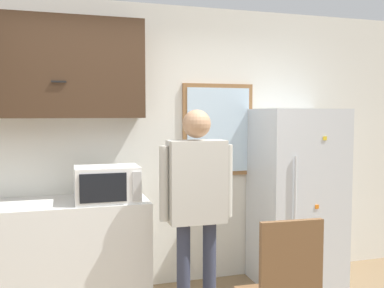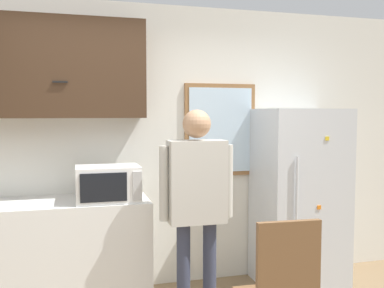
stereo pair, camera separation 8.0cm
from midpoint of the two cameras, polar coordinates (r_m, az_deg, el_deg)
name	(u,v)px [view 1 (the left image)]	position (r m, az deg, el deg)	size (l,w,h in m)	color
back_wall	(139,147)	(4.11, -7.60, -0.44)	(6.00, 0.06, 2.70)	silver
counter	(14,261)	(3.92, -23.25, -14.12)	(2.19, 0.63, 0.94)	silver
upper_cabinets	(10,67)	(3.89, -23.68, 9.42)	(2.19, 0.37, 0.85)	#3D2819
microwave	(107,184)	(3.65, -11.89, -5.22)	(0.52, 0.39, 0.30)	white
person	(197,192)	(3.44, -0.05, -6.43)	(0.61, 0.23, 1.70)	#33384C
refrigerator	(296,197)	(4.34, 13.24, -6.84)	(0.79, 0.68, 1.72)	silver
window	(218,130)	(4.26, 2.94, 1.88)	(0.73, 0.05, 0.91)	olive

